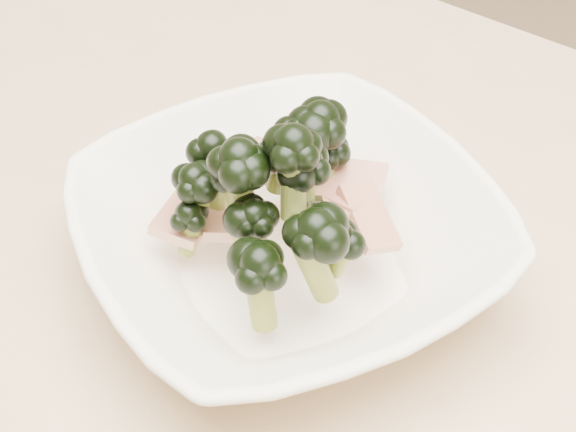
# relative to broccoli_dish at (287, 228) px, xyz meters

# --- Properties ---
(broccoli_dish) EXTENTS (0.34, 0.34, 0.13)m
(broccoli_dish) POSITION_rel_broccoli_dish_xyz_m (0.00, 0.00, 0.00)
(broccoli_dish) COLOR white
(broccoli_dish) RESTS_ON dining_table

